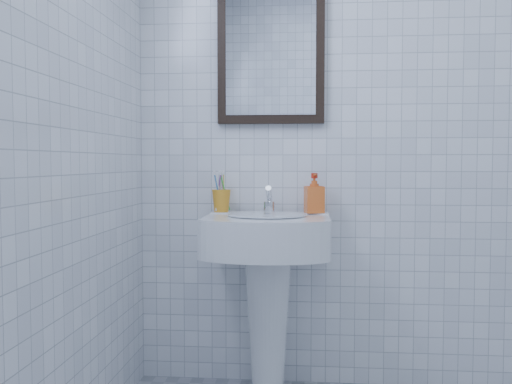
# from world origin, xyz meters

# --- Properties ---
(wall_back) EXTENTS (2.20, 0.02, 2.50)m
(wall_back) POSITION_xyz_m (0.00, 1.20, 1.25)
(wall_back) COLOR white
(wall_back) RESTS_ON ground
(wall_left) EXTENTS (0.02, 2.40, 2.50)m
(wall_left) POSITION_xyz_m (-1.10, 0.00, 1.25)
(wall_left) COLOR white
(wall_left) RESTS_ON ground
(washbasin) EXTENTS (0.54, 0.40, 0.84)m
(washbasin) POSITION_xyz_m (-0.47, 0.99, 0.56)
(washbasin) COLOR white
(washbasin) RESTS_ON ground
(faucet) EXTENTS (0.05, 0.11, 0.13)m
(faucet) POSITION_xyz_m (-0.47, 1.08, 0.88)
(faucet) COLOR silver
(faucet) RESTS_ON washbasin
(toothbrush_cup) EXTENTS (0.11, 0.11, 0.10)m
(toothbrush_cup) POSITION_xyz_m (-0.69, 1.10, 0.88)
(toothbrush_cup) COLOR orange
(toothbrush_cup) RESTS_ON washbasin
(soap_dispenser) EXTENTS (0.10, 0.10, 0.18)m
(soap_dispenser) POSITION_xyz_m (-0.26, 1.09, 0.92)
(soap_dispenser) COLOR #DC4E15
(soap_dispenser) RESTS_ON washbasin
(wall_mirror) EXTENTS (0.50, 0.04, 0.62)m
(wall_mirror) POSITION_xyz_m (-0.47, 1.18, 1.55)
(wall_mirror) COLOR black
(wall_mirror) RESTS_ON wall_back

